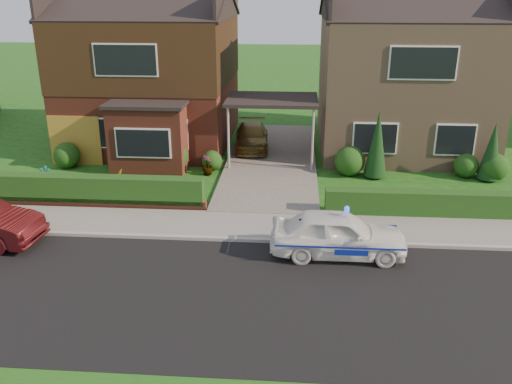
{
  "coord_description": "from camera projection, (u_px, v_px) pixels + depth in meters",
  "views": [
    {
      "loc": [
        1.0,
        -11.48,
        7.22
      ],
      "look_at": [
        -0.12,
        3.5,
        1.43
      ],
      "focal_mm": 38.0,
      "sensor_mm": 36.0,
      "label": 1
    }
  ],
  "objects": [
    {
      "name": "shrub_right_near",
      "position": [
        350.0,
        161.0,
        21.66
      ],
      "size": [
        1.2,
        1.2,
        1.2
      ],
      "primitive_type": "sphere",
      "color": "#1A3D13",
      "rests_on": "ground"
    },
    {
      "name": "police_car",
      "position": [
        338.0,
        234.0,
        15.19
      ],
      "size": [
        3.51,
        3.82,
        1.47
      ],
      "rotation": [
        0.0,
        0.0,
        1.57
      ],
      "color": "white",
      "rests_on": "ground"
    },
    {
      "name": "carport_link",
      "position": [
        272.0,
        101.0,
        22.59
      ],
      "size": [
        3.8,
        3.0,
        2.77
      ],
      "color": "black",
      "rests_on": "ground"
    },
    {
      "name": "driveway_car",
      "position": [
        252.0,
        137.0,
        24.92
      ],
      "size": [
        1.76,
        3.77,
        1.07
      ],
      "primitive_type": "imported",
      "rotation": [
        0.0,
        0.0,
        0.07
      ],
      "color": "brown",
      "rests_on": "driveway"
    },
    {
      "name": "hedge_left",
      "position": [
        98.0,
        206.0,
        18.82
      ],
      "size": [
        7.5,
        0.55,
        0.9
      ],
      "primitive_type": "cube",
      "color": "#1A3D13",
      "rests_on": "ground"
    },
    {
      "name": "shrub_left_far",
      "position": [
        67.0,
        155.0,
        22.59
      ],
      "size": [
        1.08,
        1.08,
        1.08
      ],
      "primitive_type": "sphere",
      "color": "#1A3D13",
      "rests_on": "ground"
    },
    {
      "name": "potted_plant_c",
      "position": [
        207.0,
        165.0,
        21.75
      ],
      "size": [
        0.45,
        0.45,
        0.8
      ],
      "primitive_type": "imported",
      "rotation": [
        0.0,
        0.0,
        1.57
      ],
      "color": "gray",
      "rests_on": "ground"
    },
    {
      "name": "potted_plant_a",
      "position": [
        45.0,
        177.0,
        20.4
      ],
      "size": [
        0.46,
        0.33,
        0.83
      ],
      "primitive_type": "imported",
      "rotation": [
        0.0,
        0.0,
        0.08
      ],
      "color": "gray",
      "rests_on": "ground"
    },
    {
      "name": "shrub_left_mid",
      "position": [
        172.0,
        156.0,
        22.04
      ],
      "size": [
        1.32,
        1.32,
        1.32
      ],
      "primitive_type": "sphere",
      "color": "#1A3D13",
      "rests_on": "ground"
    },
    {
      "name": "house_left",
      "position": [
        152.0,
        62.0,
        25.32
      ],
      "size": [
        7.5,
        9.53,
        7.25
      ],
      "color": "brown",
      "rests_on": "ground"
    },
    {
      "name": "conifer_a",
      "position": [
        377.0,
        146.0,
        21.15
      ],
      "size": [
        0.9,
        0.9,
        2.6
      ],
      "primitive_type": "cone",
      "color": "black",
      "rests_on": "ground"
    },
    {
      "name": "hedge_right",
      "position": [
        438.0,
        217.0,
        17.92
      ],
      "size": [
        7.5,
        0.55,
        0.8
      ],
      "primitive_type": "cube",
      "color": "#1A3D13",
      "rests_on": "ground"
    },
    {
      "name": "dwarf_wall",
      "position": [
        96.0,
        203.0,
        18.62
      ],
      "size": [
        7.7,
        0.25,
        0.36
      ],
      "primitive_type": "cube",
      "color": "brown",
      "rests_on": "ground"
    },
    {
      "name": "potted_plant_b",
      "position": [
        118.0,
        180.0,
        20.19
      ],
      "size": [
        0.56,
        0.54,
        0.79
      ],
      "primitive_type": "imported",
      "rotation": [
        0.0,
        0.0,
        0.94
      ],
      "color": "gray",
      "rests_on": "ground"
    },
    {
      "name": "conifer_b",
      "position": [
        492.0,
        153.0,
        20.92
      ],
      "size": [
        0.9,
        0.9,
        2.2
      ],
      "primitive_type": "cone",
      "color": "black",
      "rests_on": "ground"
    },
    {
      "name": "ground",
      "position": [
        250.0,
        297.0,
        13.35
      ],
      "size": [
        120.0,
        120.0,
        0.0
      ],
      "primitive_type": "plane",
      "color": "#154E14",
      "rests_on": "ground"
    },
    {
      "name": "kerb",
      "position": [
        259.0,
        240.0,
        16.17
      ],
      "size": [
        60.0,
        0.16,
        0.12
      ],
      "primitive_type": "cube",
      "color": "#9E9993",
      "rests_on": "ground"
    },
    {
      "name": "driveway",
      "position": [
        272.0,
        160.0,
        23.56
      ],
      "size": [
        3.8,
        12.0,
        0.12
      ],
      "primitive_type": "cube",
      "color": "#666059",
      "rests_on": "ground"
    },
    {
      "name": "shrub_right_mid",
      "position": [
        466.0,
        166.0,
        21.48
      ],
      "size": [
        0.96,
        0.96,
        0.96
      ],
      "primitive_type": "sphere",
      "color": "#1A3D13",
      "rests_on": "ground"
    },
    {
      "name": "sidewalk",
      "position": [
        261.0,
        226.0,
        17.15
      ],
      "size": [
        60.0,
        2.0,
        0.1
      ],
      "primitive_type": "cube",
      "color": "slate",
      "rests_on": "ground"
    },
    {
      "name": "garage_door",
      "position": [
        75.0,
        141.0,
        22.81
      ],
      "size": [
        2.2,
        0.1,
        2.1
      ],
      "primitive_type": "cube",
      "color": "#9A6621",
      "rests_on": "ground"
    },
    {
      "name": "road",
      "position": [
        250.0,
        297.0,
        13.35
      ],
      "size": [
        60.0,
        6.0,
        0.02
      ],
      "primitive_type": "cube",
      "color": "black",
      "rests_on": "ground"
    },
    {
      "name": "house_right",
      "position": [
        403.0,
        67.0,
        24.65
      ],
      "size": [
        7.5,
        8.06,
        7.25
      ],
      "color": "#94765B",
      "rests_on": "ground"
    },
    {
      "name": "shrub_left_near",
      "position": [
        212.0,
        161.0,
        22.3
      ],
      "size": [
        0.84,
        0.84,
        0.84
      ],
      "primitive_type": "sphere",
      "color": "#1A3D13",
      "rests_on": "ground"
    },
    {
      "name": "shrub_right_far",
      "position": [
        495.0,
        167.0,
        21.11
      ],
      "size": [
        1.08,
        1.08,
        1.08
      ],
      "primitive_type": "sphere",
      "color": "#1A3D13",
      "rests_on": "ground"
    }
  ]
}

